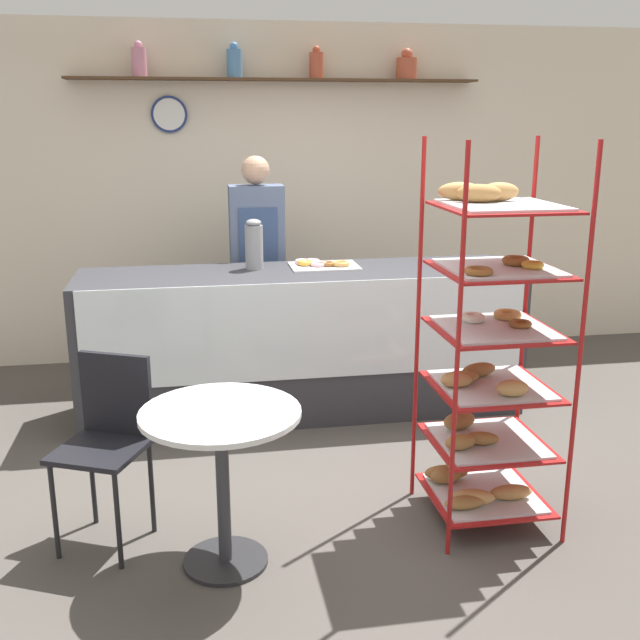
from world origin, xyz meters
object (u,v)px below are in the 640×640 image
object	(u,v)px
person_worker	(258,261)
cafe_table	(222,450)
cafe_chair	(109,429)
coffee_carafe	(254,245)
donut_tray_counter	(321,264)
pastry_rack	(487,362)

from	to	relation	value
person_worker	cafe_table	distance (m)	2.47
cafe_table	cafe_chair	distance (m)	0.61
coffee_carafe	donut_tray_counter	bearing A→B (deg)	-1.80
pastry_rack	coffee_carafe	bearing A→B (deg)	119.49
donut_tray_counter	person_worker	bearing A→B (deg)	127.77
cafe_table	donut_tray_counter	size ratio (longest dim) A/B	1.63
cafe_table	cafe_chair	bearing A→B (deg)	147.44
pastry_rack	coffee_carafe	world-z (taller)	pastry_rack
pastry_rack	coffee_carafe	distance (m)	2.00
cafe_table	pastry_rack	bearing A→B (deg)	8.65
cafe_chair	donut_tray_counter	world-z (taller)	donut_tray_counter
pastry_rack	coffee_carafe	xyz separation A→B (m)	(-0.97, 1.72, 0.32)
pastry_rack	person_worker	xyz separation A→B (m)	(-0.91, 2.21, 0.11)
person_worker	pastry_rack	bearing A→B (deg)	-67.67
cafe_chair	cafe_table	bearing A→B (deg)	-7.91
coffee_carafe	donut_tray_counter	world-z (taller)	coffee_carafe
coffee_carafe	cafe_table	bearing A→B (deg)	-99.60
pastry_rack	cafe_chair	world-z (taller)	pastry_rack
person_worker	cafe_table	xyz separation A→B (m)	(-0.39, -2.41, -0.38)
person_worker	cafe_table	bearing A→B (deg)	-99.15
cafe_chair	donut_tray_counter	distance (m)	2.09
pastry_rack	cafe_table	xyz separation A→B (m)	(-1.30, -0.20, -0.27)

